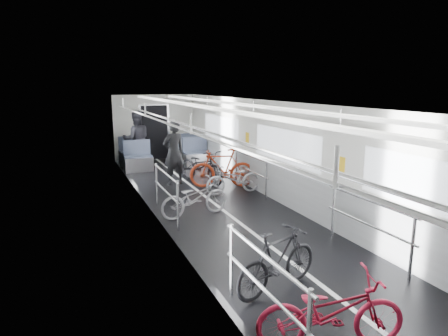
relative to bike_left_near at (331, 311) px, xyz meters
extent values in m
cube|color=black|center=(0.73, 4.70, -0.42)|extent=(3.00, 14.00, 0.01)
cube|color=white|center=(0.73, 4.70, 1.98)|extent=(3.00, 14.00, 0.02)
cube|color=silver|center=(-0.77, 4.70, 0.78)|extent=(0.02, 14.00, 2.40)
cube|color=silver|center=(2.23, 4.70, 0.78)|extent=(0.02, 14.00, 2.40)
cube|color=silver|center=(0.73, 11.70, 0.78)|extent=(3.00, 0.02, 2.40)
cube|color=white|center=(0.73, 4.70, -0.42)|extent=(0.08, 13.80, 0.01)
cube|color=gray|center=(-0.74, 4.70, 0.03)|extent=(0.01, 13.90, 0.90)
cube|color=gray|center=(2.20, 4.70, 0.03)|extent=(0.01, 13.90, 0.90)
cube|color=white|center=(-0.74, 4.70, 0.98)|extent=(0.01, 10.80, 0.75)
cube|color=white|center=(2.20, 4.70, 0.98)|extent=(0.01, 10.80, 0.75)
cube|color=white|center=(0.18, 4.70, 1.92)|extent=(0.14, 13.40, 0.05)
cube|color=white|center=(1.28, 4.70, 1.92)|extent=(0.14, 13.40, 0.05)
cube|color=black|center=(0.73, 11.64, 0.58)|extent=(0.95, 0.10, 2.00)
imported|color=#B91634|center=(0.00, 0.00, 0.00)|extent=(1.71, 1.01, 0.85)
imported|color=black|center=(0.08, 1.26, 0.02)|extent=(1.54, 0.83, 0.89)
imported|color=#9C9CA0|center=(0.02, 4.71, -0.01)|extent=(1.62, 0.76, 0.82)
imported|color=#9A9A9F|center=(1.51, 6.03, -0.02)|extent=(1.54, 0.58, 0.80)
imported|color=maroon|center=(1.48, 6.76, 0.11)|extent=(1.85, 1.01, 1.07)
imported|color=black|center=(1.12, 7.47, 0.06)|extent=(1.22, 1.94, 0.96)
imported|color=black|center=(0.35, 7.57, 0.48)|extent=(0.75, 0.59, 1.81)
imported|color=#292830|center=(-0.18, 10.40, 0.53)|extent=(0.97, 0.78, 1.91)
camera|label=1|loc=(-2.50, -3.12, 2.37)|focal=32.00mm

